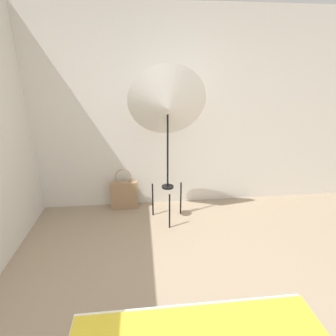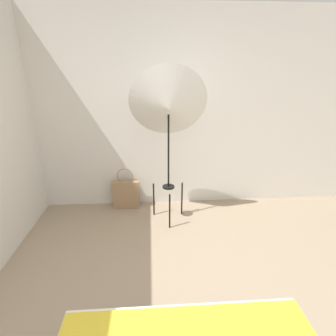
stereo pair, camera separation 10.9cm
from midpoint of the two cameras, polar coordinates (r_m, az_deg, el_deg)
The scene contains 3 objects.
wall_back at distance 3.55m, azimuth -2.13°, elevation 11.73°, with size 8.00×0.05×2.60m.
photo_umbrella at distance 3.04m, azimuth -1.13°, elevation 13.26°, with size 0.91×0.53×1.92m.
tote_bag at distance 3.74m, azimuth -10.33°, elevation -5.71°, with size 0.37×0.11×0.59m.
Camera 1 is at (-0.30, -1.07, 1.85)m, focal length 28.00 mm.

